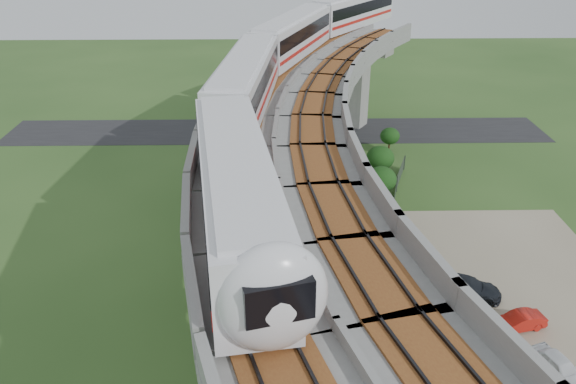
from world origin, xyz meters
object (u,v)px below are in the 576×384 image
(car_white, at_px, (560,367))
(car_red, at_px, (519,321))
(metro_train, at_px, (297,59))
(car_dark, at_px, (466,287))

(car_white, bearing_deg, car_red, 81.44)
(metro_train, xyz_separation_m, car_white, (13.42, -19.90, -11.69))
(car_white, xyz_separation_m, car_red, (-0.74, 3.76, -0.04))
(car_white, distance_m, car_dark, 7.62)
(car_dark, bearing_deg, car_white, -138.11)
(car_white, height_order, car_dark, car_dark)
(car_white, relative_size, car_red, 1.05)
(car_red, bearing_deg, car_dark, -159.76)
(car_white, relative_size, car_dark, 0.76)
(metro_train, distance_m, car_white, 26.70)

